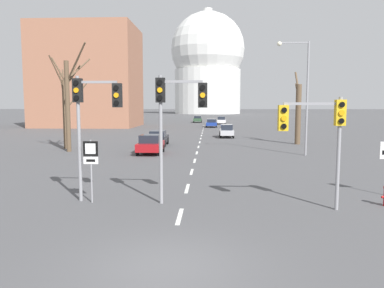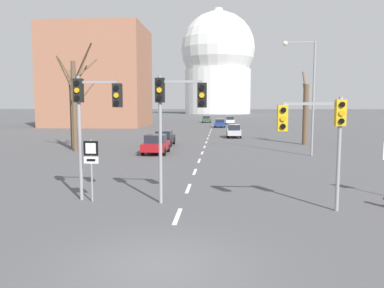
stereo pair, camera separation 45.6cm
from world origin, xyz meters
The scene contains 31 objects.
ground_plane centered at (0.00, 0.00, 0.00)m, with size 800.00×800.00×0.00m, color #4C4C4F.
lane_stripe_0 centered at (0.00, 4.22, 0.00)m, with size 0.16×2.00×0.01m, color silver.
lane_stripe_1 centered at (0.00, 8.72, 0.00)m, with size 0.16×2.00×0.01m, color silver.
lane_stripe_2 centered at (0.00, 13.22, 0.00)m, with size 0.16×2.00×0.01m, color silver.
lane_stripe_3 centered at (0.00, 17.72, 0.00)m, with size 0.16×2.00×0.01m, color silver.
lane_stripe_4 centered at (0.00, 22.22, 0.00)m, with size 0.16×2.00×0.01m, color silver.
lane_stripe_5 centered at (0.00, 26.72, 0.00)m, with size 0.16×2.00×0.01m, color silver.
lane_stripe_6 centered at (0.00, 31.22, 0.00)m, with size 0.16×2.00×0.01m, color silver.
lane_stripe_7 centered at (0.00, 35.72, 0.00)m, with size 0.16×2.00×0.01m, color silver.
lane_stripe_8 centered at (0.00, 40.22, 0.00)m, with size 0.16×2.00×0.01m, color silver.
lane_stripe_9 centered at (0.00, 44.72, 0.00)m, with size 0.16×2.00×0.01m, color silver.
lane_stripe_10 centered at (0.00, 49.22, 0.00)m, with size 0.16×2.00×0.01m, color silver.
lane_stripe_11 centered at (0.00, 53.72, 0.00)m, with size 0.16×2.00×0.01m, color silver.
lane_stripe_12 centered at (0.00, 58.22, 0.00)m, with size 0.16×2.00×0.01m, color silver.
lane_stripe_13 centered at (0.00, 62.72, 0.00)m, with size 0.16×2.00×0.01m, color silver.
traffic_signal_near_left centered at (-3.71, 6.22, 3.88)m, with size 1.97×0.34×5.12m.
traffic_signal_centre_tall centered at (-0.31, 5.97, 3.87)m, with size 2.02×0.34×5.11m.
traffic_signal_near_right centered at (5.11, 5.35, 3.21)m, with size 2.44×0.34×4.25m.
route_sign_post centered at (-3.72, 5.95, 1.75)m, with size 0.60×0.08×2.56m.
street_lamp_right centered at (8.21, 21.00, 5.42)m, with size 2.51×0.36×8.85m.
sedan_near_left centered at (-1.73, 78.03, 0.79)m, with size 1.95×4.25×1.54m.
sedan_near_right centered at (3.15, 37.46, 0.82)m, with size 1.71×4.01×1.61m.
sedan_mid_centre centered at (-3.75, 21.40, 0.80)m, with size 1.92×3.89×1.58m.
sedan_far_left centered at (3.51, 70.74, 0.83)m, with size 1.85×4.56×1.66m.
sedan_far_right centered at (-4.00, 27.66, 0.77)m, with size 1.73×4.35×1.48m.
sedan_distant_centre centered at (1.39, 59.28, 0.78)m, with size 1.98×4.44×1.50m.
bare_tree_left_near centered at (-12.07, 24.81, 3.77)m, with size 2.98×2.89×8.29m.
bare_tree_right_near centered at (10.03, 29.78, 3.34)m, with size 0.73×2.45×7.39m.
bare_tree_left_far centered at (-10.90, 22.62, 4.42)m, with size 3.73×4.15×8.94m.
capitol_dome centered at (0.00, 172.64, 24.00)m, with size 34.88×34.88×49.26m.
apartment_block_left centered at (-21.54, 60.85, 9.20)m, with size 18.00×14.00×18.40m, color #9E664C.
Camera 1 is at (1.05, -8.73, 3.94)m, focal length 35.00 mm.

